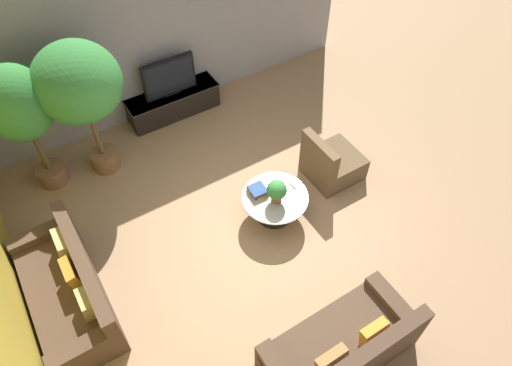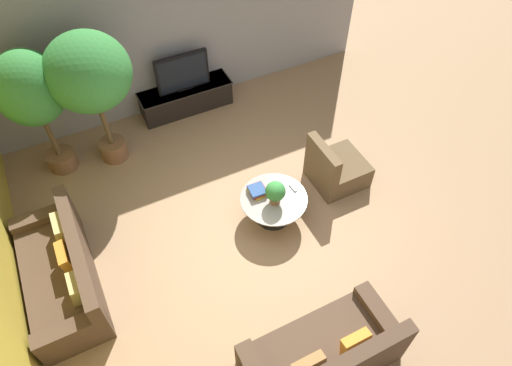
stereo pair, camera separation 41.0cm
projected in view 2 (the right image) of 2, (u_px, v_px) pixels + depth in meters
ground_plane at (257, 225)px, 6.74m from camera, size 24.00×24.00×0.00m
back_wall_stone at (168, 27)px, 7.49m from camera, size 7.40×0.12×3.00m
media_console at (186, 98)px, 8.27m from camera, size 1.67×0.50×0.47m
television at (182, 72)px, 7.85m from camera, size 0.94×0.13×0.68m
coffee_table at (274, 204)px, 6.63m from camera, size 0.97×0.97×0.43m
couch_by_wall at (63, 274)px, 5.90m from camera, size 0.84×1.98×0.84m
couch_near_entry at (323, 356)px, 5.22m from camera, size 1.80×0.84×0.84m
armchair_wicker at (335, 169)px, 7.11m from camera, size 0.80×0.76×0.86m
potted_palm_tall at (31, 93)px, 6.38m from camera, size 0.98×0.98×2.15m
potted_palm_corner at (89, 75)px, 6.42m from camera, size 1.22×1.22×2.26m
potted_plant_tabletop at (275, 192)px, 6.32m from camera, size 0.29×0.29×0.38m
book_stack at (258, 190)px, 6.56m from camera, size 0.27×0.30×0.10m
remote_black at (279, 189)px, 6.62m from camera, size 0.16×0.12×0.02m
remote_silver at (293, 188)px, 6.64m from camera, size 0.06×0.16×0.02m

